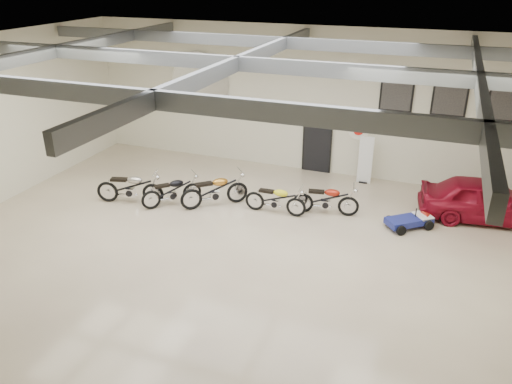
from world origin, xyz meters
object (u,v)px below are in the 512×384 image
at_px(motorcycle_black, 172,191).
at_px(vintage_car, 487,200).
at_px(motorcycle_silver, 130,187).
at_px(motorcycle_yellow, 275,199).
at_px(motorcycle_gold, 214,190).
at_px(banner_stand, 365,159).
at_px(go_kart, 413,218).
at_px(motorcycle_red, 326,199).

height_order(motorcycle_black, vintage_car, vintage_car).
xyz_separation_m(motorcycle_silver, motorcycle_yellow, (4.42, 0.91, -0.06)).
height_order(motorcycle_black, motorcycle_gold, motorcycle_gold).
distance_m(motorcycle_silver, vintage_car, 10.56).
distance_m(banner_stand, go_kart, 3.31).
bearing_deg(motorcycle_gold, go_kart, -33.51).
bearing_deg(motorcycle_red, motorcycle_yellow, -172.07).
distance_m(motorcycle_red, vintage_car, 4.57).
relative_size(motorcycle_gold, motorcycle_yellow, 1.14).
relative_size(banner_stand, motorcycle_black, 0.93).
height_order(motorcycle_silver, motorcycle_yellow, motorcycle_silver).
bearing_deg(go_kart, motorcycle_gold, 147.88).
bearing_deg(go_kart, vintage_car, -7.31).
distance_m(motorcycle_silver, motorcycle_yellow, 4.52).
distance_m(motorcycle_black, motorcycle_gold, 1.32).
bearing_deg(motorcycle_yellow, motorcycle_red, 17.00).
height_order(motorcycle_yellow, go_kart, motorcycle_yellow).
relative_size(banner_stand, motorcycle_red, 0.90).
bearing_deg(banner_stand, go_kart, -56.15).
bearing_deg(motorcycle_yellow, motorcycle_silver, -169.81).
xyz_separation_m(motorcycle_black, motorcycle_red, (4.55, 1.06, 0.01)).
bearing_deg(vintage_car, motorcycle_red, 98.96).
bearing_deg(motorcycle_yellow, motorcycle_gold, -175.64).
bearing_deg(vintage_car, motorcycle_yellow, 99.46).
bearing_deg(motorcycle_gold, vintage_car, -26.74).
bearing_deg(motorcycle_black, motorcycle_gold, -28.84).
height_order(banner_stand, motorcycle_silver, banner_stand).
distance_m(motorcycle_silver, motorcycle_gold, 2.64).
xyz_separation_m(banner_stand, motorcycle_red, (-0.66, -2.79, -0.36)).
xyz_separation_m(motorcycle_silver, motorcycle_red, (5.83, 1.38, -0.04)).
height_order(motorcycle_gold, vintage_car, vintage_car).
distance_m(motorcycle_black, motorcycle_yellow, 3.20).
height_order(banner_stand, motorcycle_black, banner_stand).
distance_m(motorcycle_silver, go_kart, 8.47).
bearing_deg(motorcycle_silver, motorcycle_red, -1.76).
xyz_separation_m(banner_stand, motorcycle_black, (-5.21, -3.84, -0.37)).
distance_m(motorcycle_gold, motorcycle_red, 3.36).
bearing_deg(go_kart, motorcycle_black, 149.76).
height_order(motorcycle_silver, go_kart, motorcycle_silver).
bearing_deg(banner_stand, motorcycle_gold, -139.47).
bearing_deg(banner_stand, motorcycle_black, -144.11).
xyz_separation_m(banner_stand, vintage_car, (3.72, -1.50, -0.23)).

